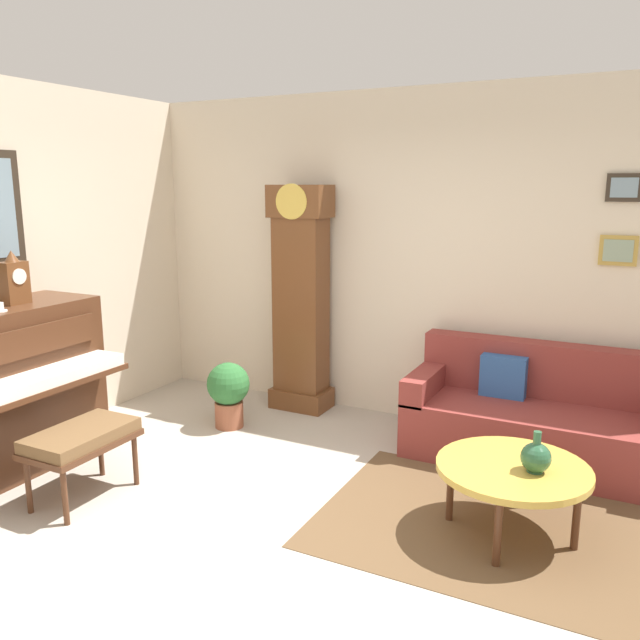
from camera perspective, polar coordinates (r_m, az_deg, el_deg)
The scene contains 11 objects.
ground_plane at distance 3.89m, azimuth -4.10°, elevation -20.20°, with size 6.40×6.00×0.10m, color #B2A899.
wall_back at distance 5.52m, azimuth 8.77°, elevation 5.41°, with size 5.30×0.13×2.80m.
area_rug at distance 4.16m, azimuth 15.47°, elevation -17.50°, with size 2.10×1.50×0.01m, color brown.
piano at distance 5.05m, azimuth -26.66°, elevation -5.65°, with size 0.87×1.44×1.19m.
piano_bench at distance 4.47m, azimuth -20.50°, elevation -9.97°, with size 0.42×0.70×0.48m.
grandfather_clock at distance 5.74m, azimuth -1.71°, elevation 1.37°, with size 0.52×0.34×2.03m.
couch at distance 5.08m, azimuth 18.97°, elevation -8.35°, with size 1.90×0.80×0.84m.
coffee_table at distance 3.95m, azimuth 16.82°, elevation -12.71°, with size 0.88×0.88×0.44m.
mantel_clock at distance 5.00m, azimuth -25.64°, elevation 3.24°, with size 0.13×0.18×0.38m.
green_jug at distance 3.86m, azimuth 18.69°, elevation -11.52°, with size 0.17×0.17×0.24m.
potted_plant at distance 5.47m, azimuth -8.17°, elevation -6.23°, with size 0.36×0.36×0.56m.
Camera 1 is at (1.72, -2.81, 2.02)m, focal length 35.88 mm.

